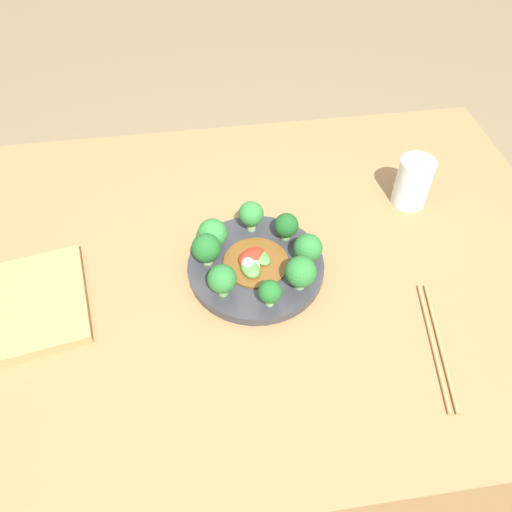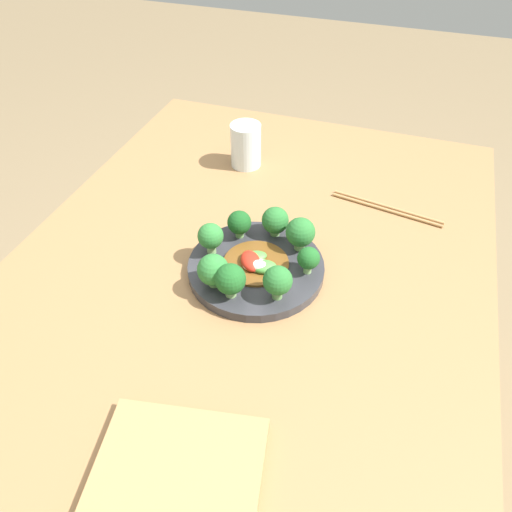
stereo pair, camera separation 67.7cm
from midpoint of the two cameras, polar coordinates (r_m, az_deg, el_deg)
ground_plane at (r=1.57m, az=-11.57°, el=-27.79°), size 8.00×8.00×0.00m
table at (r=1.22m, az=-14.18°, el=-21.47°), size 1.18×0.91×0.77m
plate at (r=0.87m, az=-18.46°, el=-12.12°), size 0.26×0.26×0.02m
broccoli_west at (r=0.81m, az=-23.57°, el=-14.38°), size 0.05×0.05×0.07m
broccoli_northeast at (r=0.90m, az=-19.78°, el=-6.19°), size 0.05×0.05×0.06m
broccoli_south at (r=0.80m, az=-12.97°, el=-11.94°), size 0.04×0.04×0.05m
broccoli_southeast at (r=0.84m, az=-12.98°, el=-8.04°), size 0.06×0.06×0.07m
broccoli_north at (r=0.88m, az=-23.89°, el=-8.13°), size 0.05×0.05×0.07m
broccoli_northwest at (r=0.84m, az=-24.98°, el=-12.82°), size 0.06×0.06×0.06m
broccoli_east at (r=0.88m, az=-15.40°, el=-6.00°), size 0.05×0.05×0.06m
broccoli_southwest at (r=0.78m, az=-18.10°, el=-15.15°), size 0.05×0.05×0.07m
stirfry_center at (r=0.86m, az=-18.77°, el=-11.77°), size 0.12×0.12×0.02m
drinking_glass at (r=1.11m, az=-15.52°, el=5.31°), size 0.07×0.07×0.10m
chopsticks at (r=0.96m, az=0.84°, el=-3.43°), size 0.06×0.24×0.01m
cutting_board at (r=0.78m, az=-36.67°, el=-36.20°), size 0.26×0.25×0.02m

